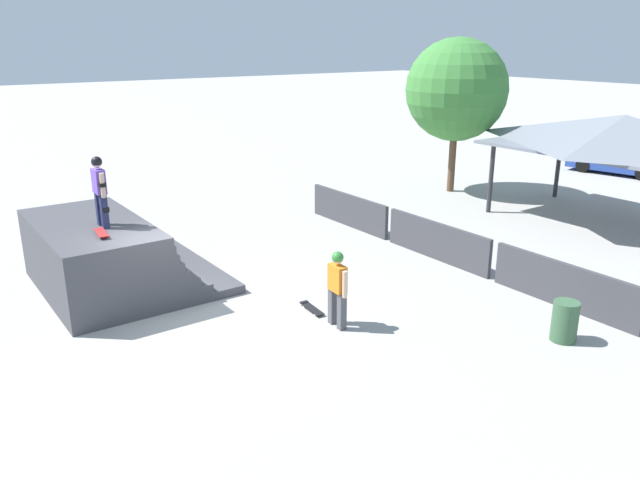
{
  "coord_description": "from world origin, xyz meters",
  "views": [
    {
      "loc": [
        12.33,
        -4.87,
        5.9
      ],
      "look_at": [
        -0.12,
        3.94,
        0.95
      ],
      "focal_mm": 35.0,
      "sensor_mm": 36.0,
      "label": 1
    }
  ],
  "objects_px": {
    "trash_bin": "(565,321)",
    "parked_car_blue": "(619,160)",
    "bystander_walking": "(337,283)",
    "skater_on_deck": "(99,187)",
    "skateboard_on_ground": "(311,308)",
    "tree_beside_pavilion": "(457,90)",
    "skateboard_on_deck": "(102,233)"
  },
  "relations": [
    {
      "from": "skater_on_deck",
      "to": "trash_bin",
      "type": "height_order",
      "value": "skater_on_deck"
    },
    {
      "from": "skateboard_on_ground",
      "to": "parked_car_blue",
      "type": "xyz_separation_m",
      "value": [
        -4.33,
        19.98,
        0.54
      ]
    },
    {
      "from": "bystander_walking",
      "to": "trash_bin",
      "type": "relative_size",
      "value": 1.99
    },
    {
      "from": "skater_on_deck",
      "to": "skateboard_on_ground",
      "type": "distance_m",
      "value": 5.57
    },
    {
      "from": "trash_bin",
      "to": "tree_beside_pavilion",
      "type": "bearing_deg",
      "value": 143.38
    },
    {
      "from": "skateboard_on_ground",
      "to": "tree_beside_pavilion",
      "type": "distance_m",
      "value": 13.46
    },
    {
      "from": "skateboard_on_ground",
      "to": "skater_on_deck",
      "type": "bearing_deg",
      "value": 49.58
    },
    {
      "from": "parked_car_blue",
      "to": "trash_bin",
      "type": "bearing_deg",
      "value": -74.28
    },
    {
      "from": "trash_bin",
      "to": "parked_car_blue",
      "type": "bearing_deg",
      "value": 117.17
    },
    {
      "from": "skateboard_on_deck",
      "to": "trash_bin",
      "type": "distance_m",
      "value": 10.05
    },
    {
      "from": "parked_car_blue",
      "to": "tree_beside_pavilion",
      "type": "bearing_deg",
      "value": -114.39
    },
    {
      "from": "skateboard_on_deck",
      "to": "trash_bin",
      "type": "relative_size",
      "value": 0.97
    },
    {
      "from": "skater_on_deck",
      "to": "trash_bin",
      "type": "bearing_deg",
      "value": 41.43
    },
    {
      "from": "skater_on_deck",
      "to": "skateboard_on_deck",
      "type": "bearing_deg",
      "value": -20.38
    },
    {
      "from": "bystander_walking",
      "to": "skateboard_on_ground",
      "type": "xyz_separation_m",
      "value": [
        -0.99,
        0.01,
        -0.94
      ]
    },
    {
      "from": "trash_bin",
      "to": "parked_car_blue",
      "type": "relative_size",
      "value": 0.19
    },
    {
      "from": "bystander_walking",
      "to": "trash_bin",
      "type": "bearing_deg",
      "value": -129.94
    },
    {
      "from": "bystander_walking",
      "to": "tree_beside_pavilion",
      "type": "height_order",
      "value": "tree_beside_pavilion"
    },
    {
      "from": "tree_beside_pavilion",
      "to": "trash_bin",
      "type": "height_order",
      "value": "tree_beside_pavilion"
    },
    {
      "from": "skateboard_on_deck",
      "to": "tree_beside_pavilion",
      "type": "height_order",
      "value": "tree_beside_pavilion"
    },
    {
      "from": "bystander_walking",
      "to": "parked_car_blue",
      "type": "xyz_separation_m",
      "value": [
        -5.32,
        19.98,
        -0.39
      ]
    },
    {
      "from": "bystander_walking",
      "to": "parked_car_blue",
      "type": "bearing_deg",
      "value": -71.59
    },
    {
      "from": "skater_on_deck",
      "to": "parked_car_blue",
      "type": "bearing_deg",
      "value": 91.97
    },
    {
      "from": "trash_bin",
      "to": "bystander_walking",
      "type": "bearing_deg",
      "value": -133.45
    },
    {
      "from": "skateboard_on_ground",
      "to": "parked_car_blue",
      "type": "relative_size",
      "value": 0.19
    },
    {
      "from": "skateboard_on_deck",
      "to": "tree_beside_pavilion",
      "type": "distance_m",
      "value": 15.46
    },
    {
      "from": "skater_on_deck",
      "to": "skateboard_on_ground",
      "type": "relative_size",
      "value": 1.93
    },
    {
      "from": "skater_on_deck",
      "to": "tree_beside_pavilion",
      "type": "relative_size",
      "value": 0.27
    },
    {
      "from": "skater_on_deck",
      "to": "bystander_walking",
      "type": "distance_m",
      "value": 5.9
    },
    {
      "from": "tree_beside_pavilion",
      "to": "parked_car_blue",
      "type": "xyz_separation_m",
      "value": [
        2.02,
        8.77,
        -3.4
      ]
    },
    {
      "from": "tree_beside_pavilion",
      "to": "trash_bin",
      "type": "relative_size",
      "value": 7.03
    },
    {
      "from": "trash_bin",
      "to": "parked_car_blue",
      "type": "height_order",
      "value": "parked_car_blue"
    }
  ]
}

